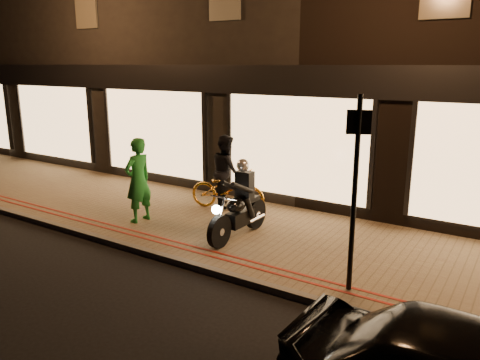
# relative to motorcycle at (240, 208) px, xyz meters

# --- Properties ---
(ground) EXTENTS (90.00, 90.00, 0.00)m
(ground) POSITION_rel_motorcycle_xyz_m (0.04, -1.58, -0.73)
(ground) COLOR black
(ground) RESTS_ON ground
(sidewalk) EXTENTS (50.00, 4.00, 0.12)m
(sidewalk) POSITION_rel_motorcycle_xyz_m (0.04, 0.42, -0.67)
(sidewalk) COLOR #736347
(sidewalk) RESTS_ON ground
(kerb_stone) EXTENTS (50.00, 0.14, 0.12)m
(kerb_stone) POSITION_rel_motorcycle_xyz_m (0.04, -1.53, -0.67)
(kerb_stone) COLOR #59544C
(kerb_stone) RESTS_ON ground
(red_kerb_lines) EXTENTS (50.00, 0.26, 0.01)m
(red_kerb_lines) POSITION_rel_motorcycle_xyz_m (0.04, -1.03, -0.61)
(red_kerb_lines) COLOR maroon
(red_kerb_lines) RESTS_ON sidewalk
(building_row) EXTENTS (48.00, 10.11, 8.50)m
(building_row) POSITION_rel_motorcycle_xyz_m (0.04, 7.41, 3.51)
(building_row) COLOR black
(building_row) RESTS_ON ground
(motorcycle) EXTENTS (0.60, 1.94, 1.59)m
(motorcycle) POSITION_rel_motorcycle_xyz_m (0.00, 0.00, 0.00)
(motorcycle) COLOR black
(motorcycle) RESTS_ON sidewalk
(sign_post) EXTENTS (0.33, 0.17, 3.00)m
(sign_post) POSITION_rel_motorcycle_xyz_m (2.66, -0.98, 1.06)
(sign_post) COLOR black
(sign_post) RESTS_ON sidewalk
(bicycle_gold) EXTENTS (1.95, 1.04, 0.97)m
(bicycle_gold) POSITION_rel_motorcycle_xyz_m (-1.25, 1.40, -0.13)
(bicycle_gold) COLOR orange
(bicycle_gold) RESTS_ON sidewalk
(person_green) EXTENTS (0.50, 0.72, 1.87)m
(person_green) POSITION_rel_motorcycle_xyz_m (-2.40, -0.38, 0.32)
(person_green) COLOR #207A29
(person_green) RESTS_ON sidewalk
(person_dark) EXTENTS (1.08, 1.07, 1.76)m
(person_dark) POSITION_rel_motorcycle_xyz_m (-1.43, 1.62, 0.26)
(person_dark) COLOR black
(person_dark) RESTS_ON sidewalk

